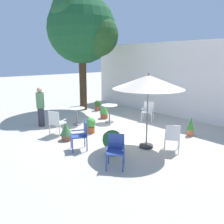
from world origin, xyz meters
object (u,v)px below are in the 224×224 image
object	(u,v)px
patio_umbrella_0	(148,83)
cafe_table_1	(77,113)
potted_plant_2	(98,105)
shade_tree	(83,29)
patio_chair_0	(56,122)
patio_chair_3	(116,148)
standing_person	(40,107)
patio_chair_1	(172,136)
potted_plant_5	(112,141)
patio_chair_2	(81,134)
potted_plant_3	(91,125)
cafe_table_0	(109,110)
potted_plant_4	(191,126)
potted_plant_0	(104,110)
patio_chair_4	(148,110)
potted_plant_1	(66,131)

from	to	relation	value
patio_umbrella_0	cafe_table_1	world-z (taller)	patio_umbrella_0
patio_umbrella_0	potted_plant_2	world-z (taller)	patio_umbrella_0
shade_tree	patio_chair_0	size ratio (longest dim) A/B	6.45
cafe_table_1	patio_chair_3	distance (m)	4.23
standing_person	shade_tree	bearing A→B (deg)	114.34
patio_chair_1	potted_plant_5	size ratio (longest dim) A/B	1.19
patio_chair_2	potted_plant_3	world-z (taller)	patio_chair_2
cafe_table_0	potted_plant_5	world-z (taller)	cafe_table_0
patio_chair_1	potted_plant_2	world-z (taller)	patio_chair_1
patio_umbrella_0	cafe_table_0	xyz separation A→B (m)	(-3.01, 1.03, -1.52)
cafe_table_0	cafe_table_1	world-z (taller)	cafe_table_0
cafe_table_1	potted_plant_4	distance (m)	4.60
cafe_table_0	standing_person	world-z (taller)	standing_person
potted_plant_5	potted_plant_0	bearing A→B (deg)	144.11
shade_tree	potted_plant_2	xyz separation A→B (m)	(0.65, 0.38, -3.91)
potted_plant_0	standing_person	bearing A→B (deg)	-104.72
patio_chair_2	potted_plant_5	size ratio (longest dim) A/B	1.21
potted_plant_5	patio_chair_3	bearing A→B (deg)	-35.04
potted_plant_2	potted_plant_5	xyz separation A→B (m)	(4.91, -3.24, 0.10)
potted_plant_5	patio_chair_1	bearing A→B (deg)	54.41
patio_chair_1	patio_chair_3	xyz separation A→B (m)	(-0.38, -1.95, 0.01)
patio_umbrella_0	patio_chair_4	size ratio (longest dim) A/B	2.74
potted_plant_2	patio_chair_2	bearing A→B (deg)	-42.85
patio_chair_1	potted_plant_0	bearing A→B (deg)	167.57
potted_plant_2	shade_tree	bearing A→B (deg)	-149.78
patio_chair_3	patio_chair_4	distance (m)	4.84
cafe_table_1	potted_plant_1	distance (m)	1.92
patio_chair_3	potted_plant_0	bearing A→B (deg)	144.25
patio_chair_1	potted_plant_5	world-z (taller)	patio_chair_1
patio_chair_0	potted_plant_4	distance (m)	4.89
patio_chair_3	patio_chair_1	bearing A→B (deg)	79.00
patio_umbrella_0	potted_plant_4	bearing A→B (deg)	80.97
patio_umbrella_0	patio_chair_0	distance (m)	3.67
patio_chair_0	potted_plant_2	distance (m)	4.33
potted_plant_1	potted_plant_3	world-z (taller)	potted_plant_1
patio_chair_3	potted_plant_1	xyz separation A→B (m)	(-2.61, 0.06, -0.17)
potted_plant_0	patio_umbrella_0	bearing A→B (deg)	-19.26
cafe_table_0	potted_plant_2	distance (m)	2.47
patio_chair_4	potted_plant_5	bearing A→B (deg)	-64.48
patio_chair_2	potted_plant_1	distance (m)	1.06
patio_chair_4	shade_tree	bearing A→B (deg)	-167.55
potted_plant_0	potted_plant_2	world-z (taller)	potted_plant_0
potted_plant_5	patio_chair_4	bearing A→B (deg)	115.52
cafe_table_0	patio_chair_0	bearing A→B (deg)	-88.21
potted_plant_2	potted_plant_5	distance (m)	5.89
patio_chair_4	standing_person	distance (m)	4.67
patio_chair_2	shade_tree	bearing A→B (deg)	144.31
cafe_table_1	patio_chair_0	xyz separation A→B (m)	(0.71, -1.33, 0.02)
potted_plant_3	patio_chair_2	bearing A→B (deg)	-46.48
potted_plant_5	potted_plant_2	bearing A→B (deg)	146.59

